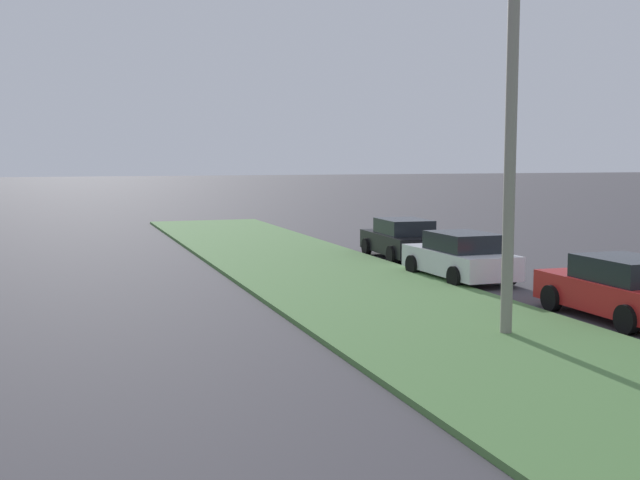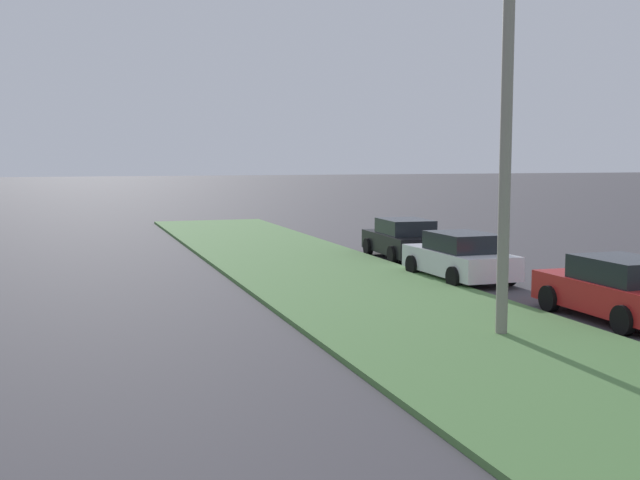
% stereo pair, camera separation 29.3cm
% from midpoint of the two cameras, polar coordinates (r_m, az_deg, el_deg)
% --- Properties ---
extents(grass_median, '(60.00, 6.00, 0.12)m').
position_cam_midpoint_polar(grass_median, '(17.56, 9.35, -6.25)').
color(grass_median, '#517F42').
rests_on(grass_median, ground).
extents(parked_car_red, '(4.30, 2.03, 1.47)m').
position_cam_midpoint_polar(parked_car_red, '(19.62, 20.95, -3.33)').
color(parked_car_red, red).
rests_on(parked_car_red, ground).
extents(parked_car_white, '(4.34, 2.10, 1.47)m').
position_cam_midpoint_polar(parked_car_white, '(24.61, 10.27, -1.21)').
color(parked_car_white, silver).
rests_on(parked_car_white, ground).
extents(parked_car_black, '(4.38, 2.17, 1.47)m').
position_cam_midpoint_polar(parked_car_black, '(29.54, 6.26, 0.04)').
color(parked_car_black, black).
rests_on(parked_car_black, ground).
extents(streetlight, '(0.37, 2.87, 7.50)m').
position_cam_midpoint_polar(streetlight, '(16.91, 14.65, 7.93)').
color(streetlight, gray).
rests_on(streetlight, ground).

